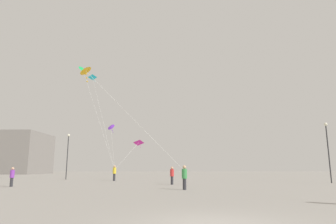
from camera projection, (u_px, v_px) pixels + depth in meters
The scene contains 12 objects.
person_in_purple at pixel (12, 176), 24.02m from camera, with size 0.34×0.34×1.57m.
person_in_yellow at pixel (114, 172), 35.22m from camera, with size 0.40×0.40×1.84m.
person_in_green at pixel (184, 176), 20.71m from camera, with size 0.37×0.37×1.69m.
person_in_red at pixel (172, 175), 27.23m from camera, with size 0.36×0.36×1.64m.
kite_magenta_delta at pixel (138, 143), 41.90m from camera, with size 3.32×6.51×4.11m.
kite_cyan_delta at pixel (93, 81), 45.58m from camera, with size 5.42×8.81×14.55m.
kite_emerald_diamond at pixel (83, 70), 39.82m from camera, with size 5.72×3.13×13.97m.
kite_violet_diamond at pixel (111, 127), 35.75m from camera, with size 1.15×1.10×5.56m.
kite_amber_diamond at pixel (87, 73), 19.21m from camera, with size 7.15×2.89×6.76m.
building_left_hall at pixel (20, 153), 80.00m from camera, with size 13.84×17.00×10.99m.
lamppost_east at pixel (328, 143), 30.47m from camera, with size 0.36×0.36×6.21m.
lamppost_west at pixel (68, 150), 40.39m from camera, with size 0.36×0.36×6.17m.
Camera 1 is at (-1.78, -8.07, 1.48)m, focal length 31.38 mm.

